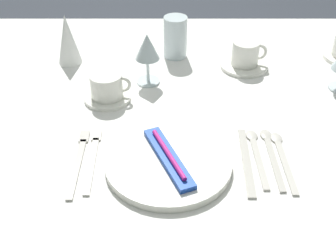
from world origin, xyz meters
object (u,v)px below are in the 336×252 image
at_px(fork_inner, 78,160).
at_px(coffee_cup_right, 245,53).
at_px(napkin_folded, 67,39).
at_px(spoon_soup, 255,150).
at_px(spoon_dessert, 270,151).
at_px(drink_tumbler, 175,37).
at_px(coffee_cup_far, 107,85).
at_px(dinner_plate, 168,163).
at_px(fork_outer, 92,157).
at_px(spoon_tea, 281,154).
at_px(wine_glass_left, 147,49).
at_px(dinner_knife, 246,163).
at_px(toothbrush_package, 168,157).

distance_m(fork_inner, coffee_cup_right, 0.60).
height_order(coffee_cup_right, napkin_folded, napkin_folded).
xyz_separation_m(spoon_soup, napkin_folded, (-0.49, 0.42, 0.07)).
distance_m(spoon_dessert, coffee_cup_right, 0.40).
xyz_separation_m(spoon_dessert, drink_tumbler, (-0.21, 0.46, 0.06)).
bearing_deg(coffee_cup_far, spoon_soup, -31.31).
bearing_deg(dinner_plate, fork_outer, 170.63).
bearing_deg(coffee_cup_right, spoon_soup, -94.14).
distance_m(dinner_plate, spoon_tea, 0.26).
distance_m(spoon_dessert, drink_tumbler, 0.51).
bearing_deg(wine_glass_left, dinner_plate, -80.89).
bearing_deg(fork_outer, dinner_knife, -3.17).
distance_m(dinner_plate, wine_glass_left, 0.37).
height_order(coffee_cup_far, drink_tumbler, drink_tumbler).
height_order(spoon_tea, drink_tumbler, drink_tumbler).
relative_size(drink_tumbler, napkin_folded, 0.84).
xyz_separation_m(spoon_tea, coffee_cup_far, (-0.41, 0.23, 0.04)).
xyz_separation_m(toothbrush_package, napkin_folded, (-0.29, 0.47, 0.05)).
relative_size(fork_inner, dinner_knife, 0.99).
relative_size(toothbrush_package, fork_inner, 0.92).
height_order(fork_outer, fork_inner, same).
height_order(coffee_cup_right, coffee_cup_far, coffee_cup_right).
bearing_deg(dinner_knife, fork_outer, 176.83).
distance_m(wine_glass_left, drink_tumbler, 0.18).
bearing_deg(fork_outer, fork_inner, -162.84).
bearing_deg(spoon_tea, dinner_plate, -171.36).
relative_size(fork_outer, coffee_cup_right, 2.12).
xyz_separation_m(spoon_tea, wine_glass_left, (-0.31, 0.32, 0.10)).
distance_m(fork_outer, fork_inner, 0.03).
relative_size(dinner_plate, fork_outer, 1.26).
relative_size(coffee_cup_far, drink_tumbler, 0.85).
relative_size(fork_outer, spoon_dessert, 1.04).
bearing_deg(napkin_folded, spoon_soup, -40.56).
distance_m(wine_glass_left, napkin_folded, 0.27).
height_order(fork_inner, spoon_dessert, spoon_dessert).
bearing_deg(dinner_knife, spoon_soup, 57.08).
xyz_separation_m(dinner_plate, dinner_knife, (0.17, 0.01, -0.01)).
height_order(spoon_tea, coffee_cup_far, coffee_cup_far).
xyz_separation_m(drink_tumbler, napkin_folded, (-0.32, -0.04, 0.01)).
height_order(spoon_tea, wine_glass_left, wine_glass_left).
height_order(fork_inner, drink_tumbler, drink_tumbler).
xyz_separation_m(fork_inner, drink_tumbler, (0.22, 0.49, 0.06)).
bearing_deg(spoon_dessert, wine_glass_left, 133.35).
relative_size(wine_glass_left, drink_tumbler, 1.16).
bearing_deg(spoon_tea, coffee_cup_right, 93.93).
bearing_deg(dinner_plate, drink_tumbler, 87.42).
bearing_deg(napkin_folded, dinner_knife, -44.82).
distance_m(dinner_plate, spoon_soup, 0.20).
bearing_deg(dinner_plate, fork_inner, 174.64).
relative_size(dinner_knife, spoon_dessert, 1.08).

